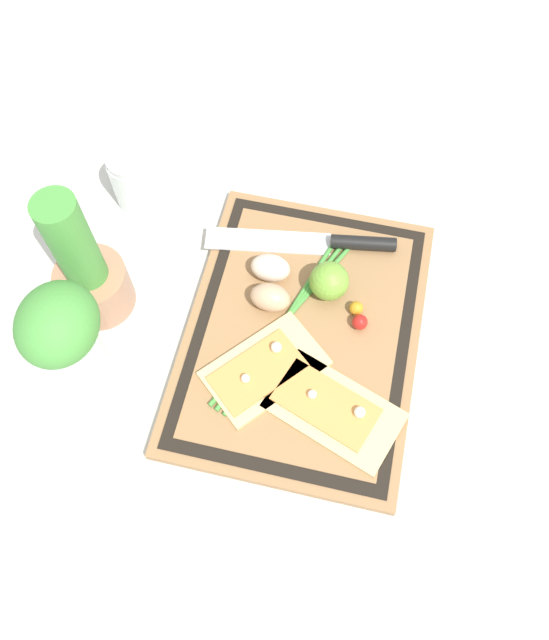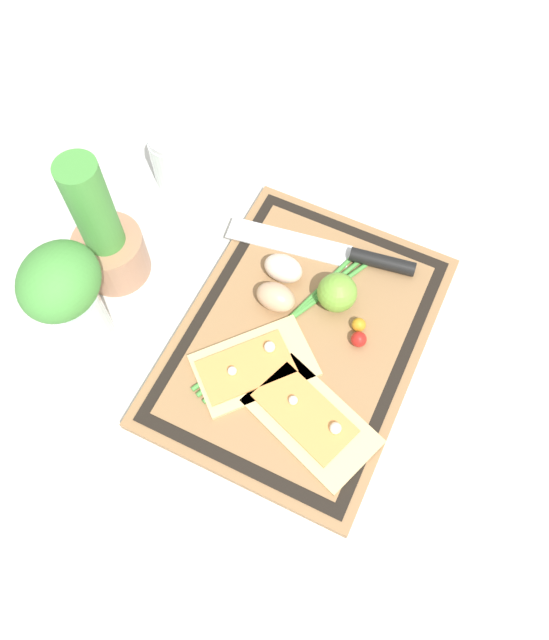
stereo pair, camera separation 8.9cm
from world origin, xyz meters
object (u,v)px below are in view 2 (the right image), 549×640
(pizza_slice_far, at_px, (253,365))
(herb_glass, at_px, (67,294))
(cherry_tomato_red, at_px, (359,339))
(cherry_tomato_yellow, at_px, (359,325))
(knife, at_px, (351,255))
(herb_pot, at_px, (105,238))
(egg_brown, at_px, (276,297))
(sauce_jar, at_px, (174,161))
(lime, at_px, (337,293))
(pizza_slice_near, at_px, (310,419))
(egg_pink, at_px, (283,268))

(pizza_slice_far, bearing_deg, herb_glass, 101.15)
(cherry_tomato_red, relative_size, cherry_tomato_yellow, 1.11)
(knife, relative_size, herb_pot, 1.24)
(egg_brown, height_order, cherry_tomato_yellow, egg_brown)
(egg_brown, distance_m, herb_glass, 0.29)
(herb_glass, bearing_deg, sauce_jar, 4.78)
(egg_brown, xyz_separation_m, lime, (0.04, -0.08, 0.01))
(sauce_jar, height_order, herb_glass, herb_glass)
(pizza_slice_near, distance_m, knife, 0.27)
(cherry_tomato_red, bearing_deg, egg_pink, 69.24)
(sauce_jar, bearing_deg, herb_pot, -179.13)
(egg_brown, bearing_deg, egg_pink, 12.64)
(pizza_slice_far, height_order, cherry_tomato_yellow, pizza_slice_far)
(egg_brown, bearing_deg, sauce_jar, 59.00)
(cherry_tomato_yellow, xyz_separation_m, herb_glass, (-0.17, 0.36, 0.09))
(cherry_tomato_red, bearing_deg, cherry_tomato_yellow, 21.57)
(pizza_slice_near, distance_m, herb_pot, 0.39)
(cherry_tomato_red, distance_m, sauce_jar, 0.42)
(lime, xyz_separation_m, cherry_tomato_red, (-0.05, -0.06, -0.02))
(egg_pink, relative_size, herb_glass, 0.30)
(egg_brown, bearing_deg, lime, -62.60)
(pizza_slice_far, xyz_separation_m, cherry_tomato_red, (0.10, -0.12, 0.01))
(cherry_tomato_red, xyz_separation_m, cherry_tomato_yellow, (0.02, 0.01, -0.00))
(cherry_tomato_red, height_order, sauce_jar, sauce_jar)
(pizza_slice_near, height_order, sauce_jar, sauce_jar)
(lime, bearing_deg, herb_glass, 122.05)
(pizza_slice_far, relative_size, herb_pot, 0.80)
(pizza_slice_near, relative_size, cherry_tomato_red, 8.80)
(pizza_slice_near, distance_m, egg_pink, 0.23)
(pizza_slice_far, xyz_separation_m, egg_pink, (0.15, 0.03, 0.02))
(cherry_tomato_red, bearing_deg, herb_glass, 111.95)
(egg_pink, relative_size, herb_pot, 0.25)
(cherry_tomato_red, distance_m, herb_pot, 0.39)
(pizza_slice_near, bearing_deg, egg_pink, 34.41)
(cherry_tomato_yellow, distance_m, herb_glass, 0.41)
(pizza_slice_far, xyz_separation_m, cherry_tomato_yellow, (0.12, -0.11, 0.01))
(pizza_slice_far, relative_size, lime, 3.26)
(pizza_slice_far, relative_size, egg_brown, 3.19)
(cherry_tomato_yellow, relative_size, sauce_jar, 0.20)
(egg_brown, bearing_deg, herb_pot, 99.07)
(pizza_slice_far, distance_m, egg_pink, 0.16)
(lime, xyz_separation_m, cherry_tomato_yellow, (-0.02, -0.05, -0.02))
(pizza_slice_near, relative_size, knife, 0.68)
(pizza_slice_near, bearing_deg, herb_glass, 91.97)
(knife, height_order, egg_brown, egg_brown)
(knife, relative_size, egg_pink, 4.97)
(egg_brown, relative_size, sauce_jar, 0.59)
(knife, bearing_deg, egg_brown, 150.33)
(cherry_tomato_red, xyz_separation_m, herb_pot, (-0.03, 0.39, 0.05))
(pizza_slice_far, height_order, egg_brown, egg_brown)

